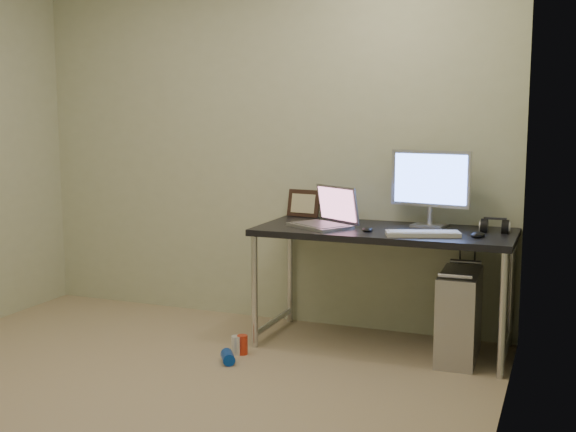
{
  "coord_description": "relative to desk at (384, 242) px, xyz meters",
  "views": [
    {
      "loc": [
        2.01,
        -2.89,
        1.45
      ],
      "look_at": [
        0.46,
        1.06,
        0.85
      ],
      "focal_mm": 45.0,
      "sensor_mm": 36.0,
      "label": 1
    }
  ],
  "objects": [
    {
      "name": "wall_right",
      "position": [
        0.79,
        -1.41,
        0.58
      ],
      "size": [
        0.02,
        3.5,
        2.5
      ],
      "primitive_type": "cube",
      "color": "beige",
      "rests_on": "ground"
    },
    {
      "name": "headphones",
      "position": [
        0.65,
        0.11,
        0.11
      ],
      "size": [
        0.16,
        0.1,
        0.11
      ],
      "rotation": [
        0.0,
        0.0,
        0.03
      ],
      "color": "black",
      "rests_on": "desk"
    },
    {
      "name": "keyboard",
      "position": [
        0.27,
        -0.17,
        0.09
      ],
      "size": [
        0.44,
        0.27,
        0.03
      ],
      "primitive_type": "cube",
      "rotation": [
        0.0,
        0.0,
        0.34
      ],
      "color": "silver",
      "rests_on": "desk"
    },
    {
      "name": "cable_b",
      "position": [
        0.52,
        0.27,
        -0.29
      ],
      "size": [
        0.02,
        0.11,
        0.71
      ],
      "primitive_type": "cylinder",
      "rotation": [
        0.14,
        0.0,
        0.09
      ],
      "color": "black",
      "rests_on": "ground"
    },
    {
      "name": "tower_computer",
      "position": [
        0.48,
        -0.06,
        -0.4
      ],
      "size": [
        0.24,
        0.51,
        0.56
      ],
      "rotation": [
        0.0,
        0.0,
        0.03
      ],
      "color": "#ACACB1",
      "rests_on": "ground"
    },
    {
      "name": "can_red",
      "position": [
        -0.76,
        -0.46,
        -0.61
      ],
      "size": [
        0.07,
        0.07,
        0.12
      ],
      "primitive_type": "cylinder",
      "rotation": [
        0.0,
        0.0,
        0.15
      ],
      "color": "red",
      "rests_on": "ground"
    },
    {
      "name": "monitor",
      "position": [
        0.24,
        0.19,
        0.36
      ],
      "size": [
        0.51,
        0.18,
        0.48
      ],
      "rotation": [
        0.0,
        0.0,
        -0.17
      ],
      "color": "silver",
      "rests_on": "desk"
    },
    {
      "name": "laptop",
      "position": [
        -0.36,
        -0.04,
        0.14
      ],
      "size": [
        0.47,
        0.45,
        0.25
      ],
      "rotation": [
        0.0,
        0.0,
        -0.56
      ],
      "color": "silver",
      "rests_on": "desk"
    },
    {
      "name": "cable_a",
      "position": [
        0.43,
        0.29,
        -0.27
      ],
      "size": [
        0.01,
        0.16,
        0.69
      ],
      "primitive_type": "cylinder",
      "rotation": [
        0.21,
        0.0,
        0.0
      ],
      "color": "black",
      "rests_on": "ground"
    },
    {
      "name": "can_blue",
      "position": [
        -0.77,
        -0.63,
        -0.63
      ],
      "size": [
        0.13,
        0.15,
        0.07
      ],
      "primitive_type": "cylinder",
      "rotation": [
        1.57,
        0.0,
        0.59
      ],
      "color": "#0C3CB4",
      "rests_on": "ground"
    },
    {
      "name": "picture_frame",
      "position": [
        -0.65,
        0.32,
        0.17
      ],
      "size": [
        0.24,
        0.09,
        0.19
      ],
      "primitive_type": "cube",
      "rotation": [
        -0.21,
        0.0,
        -0.11
      ],
      "color": "black",
      "rests_on": "desk"
    },
    {
      "name": "can_white",
      "position": [
        -0.79,
        -0.48,
        -0.61
      ],
      "size": [
        0.09,
        0.09,
        0.12
      ],
      "primitive_type": "cylinder",
      "rotation": [
        0.0,
        0.0,
        0.46
      ],
      "color": "silver",
      "rests_on": "ground"
    },
    {
      "name": "mouse_right",
      "position": [
        0.57,
        -0.09,
        0.1
      ],
      "size": [
        0.1,
        0.13,
        0.04
      ],
      "primitive_type": "ellipsoid",
      "rotation": [
        0.0,
        0.0,
        -0.26
      ],
      "color": "black",
      "rests_on": "desk"
    },
    {
      "name": "floor",
      "position": [
        -0.96,
        -1.41,
        -0.67
      ],
      "size": [
        3.5,
        3.5,
        0.0
      ],
      "primitive_type": "plane",
      "color": "tan",
      "rests_on": "ground"
    },
    {
      "name": "wall_back",
      "position": [
        -0.96,
        0.34,
        0.58
      ],
      "size": [
        3.5,
        0.02,
        2.5
      ],
      "primitive_type": "cube",
      "color": "beige",
      "rests_on": "ground"
    },
    {
      "name": "webcam",
      "position": [
        -0.38,
        0.28,
        0.18
      ],
      "size": [
        0.05,
        0.04,
        0.13
      ],
      "rotation": [
        0.0,
        0.0,
        0.32
      ],
      "color": "silver",
      "rests_on": "desk"
    },
    {
      "name": "mouse_left",
      "position": [
        -0.07,
        -0.12,
        0.1
      ],
      "size": [
        0.08,
        0.11,
        0.03
      ],
      "primitive_type": "ellipsoid",
      "rotation": [
        0.0,
        0.0,
        0.2
      ],
      "color": "black",
      "rests_on": "desk"
    },
    {
      "name": "desk",
      "position": [
        0.0,
        0.0,
        0.0
      ],
      "size": [
        1.57,
        0.69,
        0.75
      ],
      "color": "black",
      "rests_on": "ground"
    }
  ]
}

